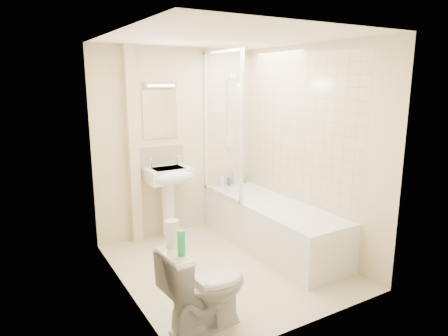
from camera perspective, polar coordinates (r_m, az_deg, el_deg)
floor at (r=4.51m, az=0.48°, el=-13.83°), size 2.50×2.50×0.00m
wall_back at (r=5.22m, az=-6.59°, el=3.59°), size 2.20×0.02×2.40m
wall_left at (r=3.69m, az=-14.30°, el=-0.41°), size 0.02×2.50×2.40m
wall_right at (r=4.77m, az=11.92°, el=2.57°), size 0.02×2.50×2.40m
ceiling at (r=4.06m, az=0.54°, el=18.15°), size 2.20×2.50×0.02m
tile_back at (r=5.52m, az=0.57°, el=6.51°), size 0.70×0.01×1.75m
tile_right at (r=4.88m, az=10.35°, el=5.52°), size 0.01×2.10×1.75m
pipe_boxing at (r=4.94m, az=-12.89°, el=2.87°), size 0.12×0.12×2.40m
splashback at (r=5.15m, az=-8.85°, el=1.48°), size 0.60×0.02×0.30m
mirror at (r=5.07m, az=-9.05°, el=7.59°), size 0.46×0.01×0.60m
strip_light at (r=5.03m, az=-9.09°, el=11.77°), size 0.42×0.07×0.07m
bathtub at (r=4.94m, az=6.83°, el=-7.87°), size 0.70×2.10×0.55m
shower_screen at (r=4.96m, az=-0.28°, el=6.13°), size 0.04×0.92×1.80m
shower_fixture at (r=5.47m, az=0.80°, el=7.72°), size 0.10×0.16×0.99m
pedestal_sink at (r=5.01m, az=-7.77°, el=-2.16°), size 0.55×0.50×1.06m
bottle_white_a at (r=5.52m, az=-0.28°, el=-1.89°), size 0.06×0.06×0.16m
bottle_blue at (r=5.58m, az=0.69°, el=-1.97°), size 0.05×0.05×0.11m
bottle_cream at (r=5.63m, az=1.65°, el=-1.49°), size 0.06×0.06×0.18m
bottle_white_b at (r=5.67m, az=2.09°, el=-1.73°), size 0.06×0.06×0.12m
bottle_green at (r=5.73m, az=2.97°, el=-1.80°), size 0.06×0.06×0.08m
toilet at (r=3.37m, az=-2.71°, el=-16.51°), size 0.52×0.78×0.73m
toilet_roll_lower at (r=3.17m, az=-7.46°, el=-10.13°), size 0.10×0.10×0.11m
toilet_roll_upper at (r=3.15m, az=-7.46°, el=-8.27°), size 0.11×0.11×0.10m
green_bottle at (r=2.99m, az=-6.12°, el=-10.59°), size 0.06×0.06×0.20m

